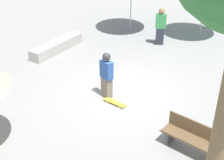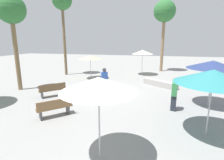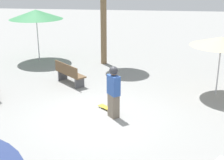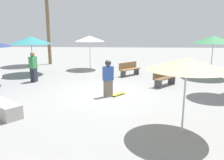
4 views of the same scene
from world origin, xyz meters
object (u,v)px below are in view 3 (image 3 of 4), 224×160
(skateboard, at_px, (108,108))
(shade_umbrella_tan, at_px, (222,41))
(skater_main, at_px, (114,90))
(bench_far, at_px, (69,74))
(shade_umbrella_green, at_px, (36,14))

(skateboard, height_order, shade_umbrella_tan, shade_umbrella_tan)
(skater_main, xyz_separation_m, bench_far, (-2.12, 2.78, -0.44))
(bench_far, bearing_deg, skater_main, -9.60)
(skater_main, xyz_separation_m, shade_umbrella_tan, (3.45, 2.31, 1.10))
(skater_main, relative_size, shade_umbrella_green, 0.62)
(skateboard, xyz_separation_m, shade_umbrella_tan, (3.69, 1.85, 1.91))
(bench_far, relative_size, shade_umbrella_tan, 0.69)
(skater_main, distance_m, bench_far, 3.52)
(skateboard, relative_size, bench_far, 0.50)
(bench_far, bearing_deg, shade_umbrella_tan, 38.26)
(bench_far, distance_m, shade_umbrella_tan, 5.80)
(skater_main, bearing_deg, shade_umbrella_tan, -93.45)
(shade_umbrella_tan, height_order, shade_umbrella_green, shade_umbrella_green)
(skater_main, distance_m, shade_umbrella_green, 7.71)
(skater_main, relative_size, bench_far, 1.10)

